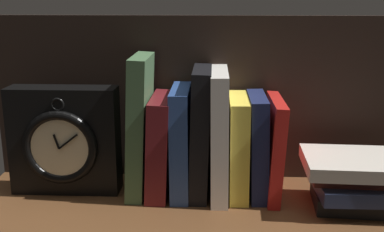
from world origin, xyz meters
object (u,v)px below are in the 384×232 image
at_px(book_green_romantic, 140,126).
at_px(book_white_catcher, 219,133).
at_px(book_blue_modern, 181,141).
at_px(book_navy_bierce, 257,145).
at_px(book_black_skeptic, 200,132).
at_px(framed_clock, 64,141).
at_px(book_stack_side, 357,180).
at_px(book_maroon_dawkins, 161,145).
at_px(book_yellow_seinlanguage, 238,146).
at_px(book_red_requiem, 273,147).

height_order(book_green_romantic, book_white_catcher, book_green_romantic).
bearing_deg(book_blue_modern, book_navy_bierce, 0.00).
bearing_deg(book_white_catcher, book_black_skeptic, 180.00).
bearing_deg(book_navy_bierce, framed_clock, -178.61).
bearing_deg(book_black_skeptic, book_white_catcher, 0.00).
distance_m(book_green_romantic, book_blue_modern, 0.08).
distance_m(book_black_skeptic, book_stack_side, 0.29).
bearing_deg(book_stack_side, book_green_romantic, 171.92).
bearing_deg(book_maroon_dawkins, book_black_skeptic, 0.00).
relative_size(book_maroon_dawkins, book_stack_side, 0.98).
bearing_deg(book_white_catcher, book_blue_modern, 180.00).
relative_size(book_maroon_dawkins, book_white_catcher, 0.79).
height_order(book_white_catcher, book_yellow_seinlanguage, book_white_catcher).
xyz_separation_m(book_red_requiem, framed_clock, (-0.38, -0.01, 0.01)).
bearing_deg(book_green_romantic, book_maroon_dawkins, 0.00).
relative_size(book_green_romantic, book_maroon_dawkins, 1.41).
bearing_deg(book_white_catcher, book_red_requiem, 0.00).
bearing_deg(framed_clock, book_stack_side, -5.00).
relative_size(book_black_skeptic, framed_clock, 1.17).
height_order(book_green_romantic, book_black_skeptic, book_green_romantic).
xyz_separation_m(book_blue_modern, book_yellow_seinlanguage, (0.11, 0.00, -0.01)).
bearing_deg(book_blue_modern, book_black_skeptic, 0.00).
relative_size(book_navy_bierce, book_red_requiem, 1.04).
height_order(book_maroon_dawkins, book_stack_side, book_maroon_dawkins).
bearing_deg(book_black_skeptic, book_blue_modern, 180.00).
bearing_deg(book_navy_bierce, book_red_requiem, 0.00).
bearing_deg(book_stack_side, book_white_catcher, 167.12).
height_order(book_black_skeptic, book_white_catcher, book_black_skeptic).
bearing_deg(book_yellow_seinlanguage, book_black_skeptic, 180.00).
bearing_deg(book_green_romantic, book_yellow_seinlanguage, 0.00).
distance_m(book_green_romantic, book_white_catcher, 0.15).
distance_m(book_red_requiem, framed_clock, 0.38).
relative_size(book_navy_bierce, book_stack_side, 1.00).
relative_size(book_maroon_dawkins, book_navy_bierce, 0.98).
height_order(book_maroon_dawkins, framed_clock, framed_clock).
bearing_deg(book_green_romantic, book_white_catcher, 0.00).
bearing_deg(book_black_skeptic, book_red_requiem, 0.00).
relative_size(book_green_romantic, book_yellow_seinlanguage, 1.40).
bearing_deg(book_stack_side, framed_clock, 175.00).
relative_size(book_blue_modern, book_stack_side, 1.07).
distance_m(book_white_catcher, book_yellow_seinlanguage, 0.04).
xyz_separation_m(book_green_romantic, book_maroon_dawkins, (0.04, 0.00, -0.04)).
bearing_deg(book_navy_bierce, book_maroon_dawkins, 180.00).
relative_size(book_yellow_seinlanguage, book_stack_side, 0.98).
height_order(book_yellow_seinlanguage, book_stack_side, book_yellow_seinlanguage).
distance_m(book_navy_bierce, book_stack_side, 0.18).
distance_m(book_green_romantic, book_maroon_dawkins, 0.05).
xyz_separation_m(book_black_skeptic, framed_clock, (-0.25, -0.01, -0.02)).
bearing_deg(book_black_skeptic, book_maroon_dawkins, 180.00).
height_order(book_green_romantic, framed_clock, book_green_romantic).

